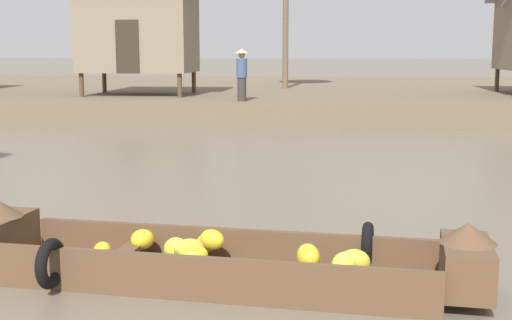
{
  "coord_description": "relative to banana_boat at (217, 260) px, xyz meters",
  "views": [
    {
      "loc": [
        1.18,
        -1.84,
        2.47
      ],
      "look_at": [
        0.21,
        7.28,
        0.99
      ],
      "focal_mm": 48.69,
      "sensor_mm": 36.0,
      "label": 1
    }
  ],
  "objects": [
    {
      "name": "ground_plane",
      "position": [
        -0.02,
        4.86,
        -0.26
      ],
      "size": [
        300.0,
        300.0,
        0.0
      ],
      "primitive_type": "plane",
      "color": "#665B4C"
    },
    {
      "name": "banana_boat",
      "position": [
        0.0,
        0.0,
        0.0
      ],
      "size": [
        5.68,
        1.64,
        0.79
      ],
      "color": "brown",
      "rests_on": "ground"
    },
    {
      "name": "stilt_house_mid_left",
      "position": [
        -5.71,
        17.65,
        2.88
      ],
      "size": [
        4.58,
        3.36,
        4.45
      ],
      "color": "#4C3826",
      "rests_on": "riverbank_strip"
    },
    {
      "name": "riverbank_strip",
      "position": [
        -0.02,
        24.41,
        0.14
      ],
      "size": [
        160.0,
        20.0,
        0.79
      ],
      "primitive_type": "cube",
      "color": "brown",
      "rests_on": "ground"
    },
    {
      "name": "vendor_person",
      "position": [
        -1.65,
        15.03,
        1.46
      ],
      "size": [
        0.44,
        0.44,
        1.66
      ],
      "color": "#332D28",
      "rests_on": "riverbank_strip"
    }
  ]
}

